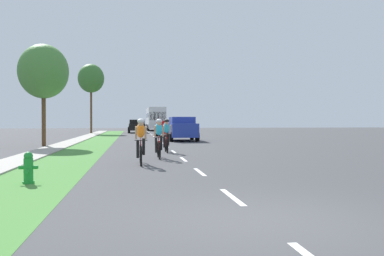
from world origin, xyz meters
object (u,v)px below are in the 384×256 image
at_px(street_tree_far, 91,79).
at_px(suv_blue, 182,128).
at_px(cyclist_distant, 166,135).
at_px(street_tree_near, 43,72).
at_px(bus_white, 156,118).
at_px(cyclist_lead, 141,141).
at_px(pickup_black, 137,126).
at_px(cyclist_trailing, 159,138).
at_px(fire_hydrant_green, 28,168).
at_px(sedan_red, 165,128).

bearing_deg(street_tree_far, suv_blue, -65.81).
distance_m(cyclist_distant, suv_blue, 11.52).
bearing_deg(street_tree_near, bus_white, 77.39).
relative_size(street_tree_near, street_tree_far, 0.74).
distance_m(cyclist_lead, bus_white, 50.15).
relative_size(cyclist_lead, pickup_black, 0.34).
height_order(cyclist_trailing, cyclist_distant, same).
distance_m(fire_hydrant_green, cyclist_distant, 10.13).
bearing_deg(fire_hydrant_green, pickup_black, 85.95).
relative_size(cyclist_distant, suv_blue, 0.37).
bearing_deg(sedan_red, cyclist_lead, -96.04).
height_order(fire_hydrant_green, pickup_black, pickup_black).
distance_m(suv_blue, bus_white, 33.35).
height_order(cyclist_lead, street_tree_near, street_tree_near).
relative_size(fire_hydrant_green, cyclist_lead, 0.44).
relative_size(fire_hydrant_green, street_tree_near, 0.13).
relative_size(fire_hydrant_green, bus_white, 0.07).
bearing_deg(pickup_black, street_tree_near, -102.29).
relative_size(sedan_red, bus_white, 0.37).
relative_size(suv_blue, street_tree_far, 0.57).
distance_m(fire_hydrant_green, cyclist_lead, 4.79).
xyz_separation_m(cyclist_lead, pickup_black, (0.19, 37.48, 0.02)).
distance_m(bus_white, street_tree_far, 17.10).
xyz_separation_m(fire_hydrant_green, bus_white, (5.90, 53.95, 1.61)).
height_order(fire_hydrant_green, bus_white, bus_white).
bearing_deg(fire_hydrant_green, street_tree_near, 100.39).
distance_m(cyclist_distant, bus_white, 44.72).
height_order(suv_blue, pickup_black, suv_blue).
xyz_separation_m(pickup_black, bus_white, (2.97, 12.56, 1.15)).
relative_size(fire_hydrant_green, sedan_red, 0.18).
height_order(pickup_black, street_tree_near, street_tree_near).
bearing_deg(bus_white, sedan_red, -90.77).
bearing_deg(suv_blue, sedan_red, 93.00).
distance_m(sedan_red, street_tree_near, 18.13).
bearing_deg(cyclist_trailing, fire_hydrant_green, -119.53).
distance_m(suv_blue, sedan_red, 10.24).
height_order(cyclist_lead, cyclist_trailing, same).
relative_size(cyclist_lead, suv_blue, 0.37).
bearing_deg(pickup_black, sedan_red, -75.86).
distance_m(cyclist_trailing, cyclist_distant, 3.16).
relative_size(pickup_black, street_tree_near, 0.84).
bearing_deg(cyclist_distant, bus_white, 87.63).
height_order(cyclist_distant, street_tree_far, street_tree_far).
bearing_deg(cyclist_lead, suv_blue, 78.55).
relative_size(sedan_red, street_tree_far, 0.52).
distance_m(cyclist_lead, pickup_black, 37.48).
height_order(fire_hydrant_green, street_tree_near, street_tree_near).
bearing_deg(cyclist_trailing, street_tree_near, 124.91).
relative_size(cyclist_trailing, cyclist_distant, 1.00).
height_order(pickup_black, street_tree_far, street_tree_far).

